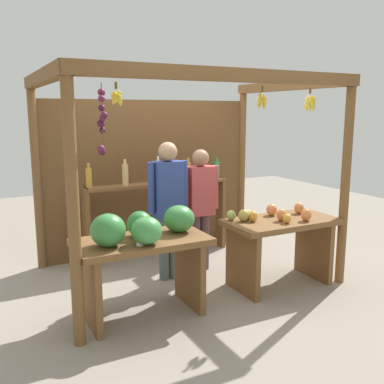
{
  "coord_description": "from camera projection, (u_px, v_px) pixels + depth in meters",
  "views": [
    {
      "loc": [
        -2.16,
        -4.4,
        1.91
      ],
      "look_at": [
        0.0,
        -0.2,
        1.03
      ],
      "focal_mm": 40.47,
      "sensor_mm": 36.0,
      "label": 1
    }
  ],
  "objects": [
    {
      "name": "fruit_counter_right",
      "position": [
        279.0,
        236.0,
        4.76
      ],
      "size": [
        1.24,
        0.64,
        0.89
      ],
      "color": "brown",
      "rests_on": "ground"
    },
    {
      "name": "ground_plane",
      "position": [
        184.0,
        274.0,
        5.16
      ],
      "size": [
        12.0,
        12.0,
        0.0
      ],
      "primitive_type": "plane",
      "color": "gray",
      "rests_on": "ground"
    },
    {
      "name": "market_stall",
      "position": [
        167.0,
        158.0,
        5.31
      ],
      "size": [
        3.06,
        2.14,
        2.29
      ],
      "color": "brown",
      "rests_on": "ground"
    },
    {
      "name": "vendor_woman",
      "position": [
        200.0,
        200.0,
        5.17
      ],
      "size": [
        0.48,
        0.2,
        1.48
      ],
      "rotation": [
        0.0,
        0.0,
        -0.08
      ],
      "color": "#533B43",
      "rests_on": "ground"
    },
    {
      "name": "bottle_shelf_unit",
      "position": [
        158.0,
        198.0,
        5.68
      ],
      "size": [
        1.96,
        0.22,
        1.35
      ],
      "color": "brown",
      "rests_on": "ground"
    },
    {
      "name": "vendor_man",
      "position": [
        168.0,
        199.0,
        4.86
      ],
      "size": [
        0.48,
        0.21,
        1.58
      ],
      "rotation": [
        0.0,
        0.0,
        0.16
      ],
      "color": "#505E5A",
      "rests_on": "ground"
    },
    {
      "name": "fruit_counter_left",
      "position": [
        143.0,
        245.0,
        3.99
      ],
      "size": [
        1.24,
        0.7,
        1.04
      ],
      "color": "brown",
      "rests_on": "ground"
    }
  ]
}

